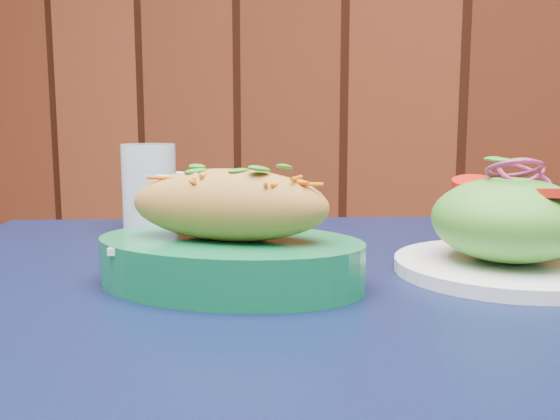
% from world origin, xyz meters
% --- Properties ---
extents(cafe_table, '(1.03, 1.03, 0.75)m').
position_xyz_m(cafe_table, '(-0.06, 1.30, 0.66)').
color(cafe_table, black).
rests_on(cafe_table, ground).
extents(banh_mi_basket, '(0.24, 0.16, 0.11)m').
position_xyz_m(banh_mi_basket, '(-0.15, 1.31, 0.79)').
color(banh_mi_basket, '#0F693A').
rests_on(banh_mi_basket, cafe_table).
extents(salad_plate, '(0.21, 0.21, 0.10)m').
position_xyz_m(salad_plate, '(0.08, 1.43, 0.79)').
color(salad_plate, white).
rests_on(salad_plate, cafe_table).
extents(water_glass, '(0.07, 0.07, 0.11)m').
position_xyz_m(water_glass, '(-0.35, 1.53, 0.81)').
color(water_glass, silver).
rests_on(water_glass, cafe_table).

